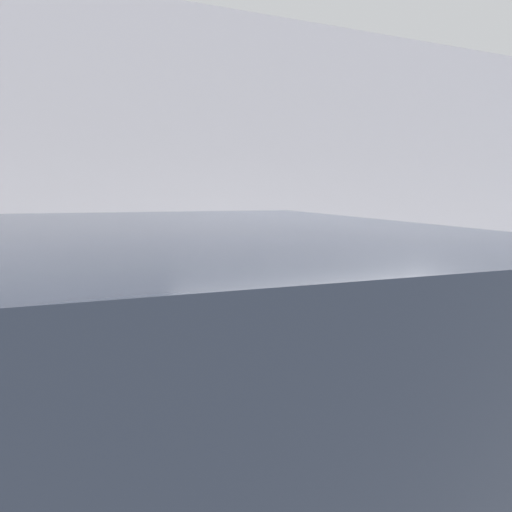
# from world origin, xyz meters

# --- Properties ---
(ground_plane) EXTENTS (60.00, 60.00, 0.00)m
(ground_plane) POSITION_xyz_m (0.00, 0.00, 0.00)
(ground_plane) COLOR slate
(sidewalk) EXTENTS (24.00, 2.80, 0.14)m
(sidewalk) POSITION_xyz_m (0.00, 2.20, 0.07)
(sidewalk) COLOR #ADAAA3
(sidewalk) RESTS_ON ground_plane
(building_facade) EXTENTS (24.00, 0.30, 4.53)m
(building_facade) POSITION_xyz_m (0.00, 4.30, 2.26)
(building_facade) COLOR gray
(building_facade) RESTS_ON ground_plane
(parking_meter) EXTENTS (0.22, 0.16, 1.48)m
(parking_meter) POSITION_xyz_m (-0.51, 1.23, 1.16)
(parking_meter) COLOR #2D2D30
(parking_meter) RESTS_ON sidewalk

